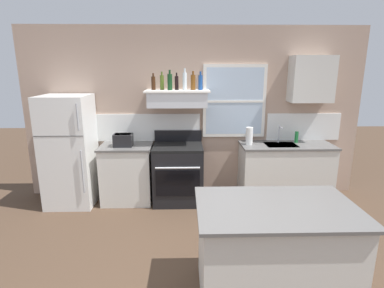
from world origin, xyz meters
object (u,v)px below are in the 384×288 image
(toaster, at_px, (123,140))
(bottle_clear_tall, at_px, (185,81))
(bottle_dark_green_wine, at_px, (170,82))
(kitchen_island, at_px, (274,252))
(bottle_balsamic_dark, at_px, (177,83))
(bottle_amber_wine, at_px, (193,82))
(bottle_brown_stout, at_px, (153,83))
(bottle_blue_liqueur, at_px, (200,82))
(refrigerator, at_px, (69,151))
(paper_towel_roll, at_px, (249,136))
(stove_range, at_px, (178,173))
(bottle_olive_oil_square, at_px, (162,82))
(dish_soap_bottle, at_px, (296,137))

(toaster, height_order, bottle_clear_tall, bottle_clear_tall)
(bottle_dark_green_wine, relative_size, kitchen_island, 0.21)
(toaster, xyz_separation_m, bottle_balsamic_dark, (0.82, 0.14, 0.84))
(kitchen_island, bearing_deg, bottle_amber_wine, 106.66)
(kitchen_island, bearing_deg, bottle_brown_stout, 119.23)
(toaster, bearing_deg, bottle_balsamic_dark, 9.42)
(bottle_blue_liqueur, bearing_deg, refrigerator, -176.35)
(bottle_balsamic_dark, height_order, bottle_clear_tall, bottle_clear_tall)
(refrigerator, xyz_separation_m, paper_towel_roll, (2.75, 0.06, 0.20))
(bottle_clear_tall, bearing_deg, paper_towel_roll, -2.42)
(stove_range, bearing_deg, toaster, -178.61)
(stove_range, relative_size, bottle_blue_liqueur, 4.02)
(bottle_brown_stout, bearing_deg, paper_towel_roll, -3.70)
(bottle_olive_oil_square, bearing_deg, stove_range, -32.56)
(bottle_olive_oil_square, distance_m, bottle_amber_wine, 0.47)
(stove_range, xyz_separation_m, kitchen_island, (0.90, -2.12, -0.01))
(bottle_brown_stout, xyz_separation_m, paper_towel_roll, (1.46, -0.09, -0.80))
(bottle_olive_oil_square, height_order, bottle_blue_liqueur, bottle_blue_liqueur)
(bottle_amber_wine, bearing_deg, refrigerator, -176.06)
(toaster, bearing_deg, kitchen_island, -50.56)
(bottle_balsamic_dark, xyz_separation_m, paper_towel_roll, (1.11, -0.08, -0.81))
(paper_towel_roll, distance_m, kitchen_island, 2.25)
(stove_range, distance_m, kitchen_island, 2.31)
(bottle_balsamic_dark, bearing_deg, bottle_amber_wine, -1.96)
(bottle_dark_green_wine, bearing_deg, bottle_brown_stout, 169.76)
(bottle_amber_wine, bearing_deg, paper_towel_roll, -4.60)
(refrigerator, xyz_separation_m, bottle_blue_liqueur, (2.00, 0.13, 1.02))
(bottle_dark_green_wine, bearing_deg, paper_towel_roll, -2.34)
(bottle_olive_oil_square, distance_m, kitchen_island, 2.90)
(bottle_blue_liqueur, bearing_deg, bottle_dark_green_wine, -177.83)
(bottle_brown_stout, bearing_deg, toaster, -161.99)
(refrigerator, distance_m, bottle_blue_liqueur, 2.24)
(bottle_dark_green_wine, relative_size, paper_towel_roll, 1.09)
(bottle_clear_tall, bearing_deg, kitchen_island, -70.23)
(stove_range, relative_size, bottle_clear_tall, 3.43)
(bottle_olive_oil_square, height_order, bottle_clear_tall, bottle_clear_tall)
(bottle_dark_green_wine, bearing_deg, toaster, -171.51)
(toaster, distance_m, dish_soap_bottle, 2.71)
(bottle_dark_green_wine, bearing_deg, refrigerator, -175.92)
(stove_range, xyz_separation_m, bottle_dark_green_wine, (-0.11, 0.09, 1.40))
(toaster, height_order, paper_towel_roll, paper_towel_roll)
(dish_soap_bottle, bearing_deg, paper_towel_roll, -172.67)
(refrigerator, height_order, dish_soap_bottle, refrigerator)
(dish_soap_bottle, bearing_deg, bottle_blue_liqueur, -178.76)
(bottle_amber_wine, relative_size, dish_soap_bottle, 1.54)
(bottle_blue_liqueur, height_order, paper_towel_roll, bottle_blue_liqueur)
(paper_towel_roll, bearing_deg, dish_soap_bottle, 7.33)
(bottle_amber_wine, bearing_deg, bottle_balsamic_dark, 178.04)
(kitchen_island, bearing_deg, toaster, 129.44)
(bottle_amber_wine, relative_size, bottle_blue_liqueur, 1.02)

